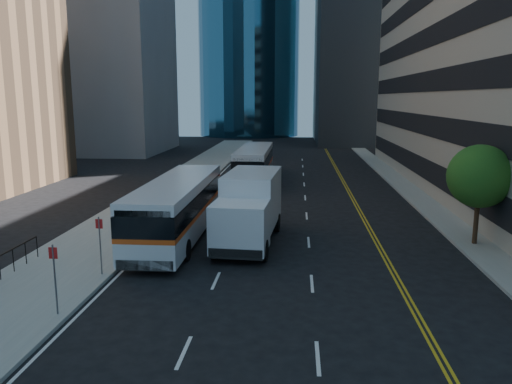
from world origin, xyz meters
TOP-DOWN VIEW (x-y plane):
  - ground at (0.00, 0.00)m, footprint 160.00×160.00m
  - sidewalk_west at (-10.50, 25.00)m, footprint 5.00×90.00m
  - sidewalk_east at (9.00, 25.00)m, footprint 2.00×90.00m
  - midrise_west at (-28.00, 52.00)m, footprint 18.00×18.00m
  - street_tree at (9.00, 8.00)m, footprint 3.20×3.20m
  - bus_front at (-6.54, 8.18)m, footprint 2.76×12.42m
  - bus_rear at (-4.00, 27.02)m, footprint 2.73×12.14m
  - box_truck at (-2.63, 7.68)m, footprint 3.12×7.74m

SIDE VIEW (x-z plane):
  - ground at x=0.00m, z-range 0.00..0.00m
  - sidewalk_west at x=-10.50m, z-range 0.00..0.15m
  - sidewalk_east at x=9.00m, z-range 0.00..0.15m
  - bus_rear at x=-4.00m, z-range 0.14..3.27m
  - bus_front at x=-6.54m, z-range 0.15..3.35m
  - box_truck at x=-2.63m, z-range 0.10..3.72m
  - street_tree at x=9.00m, z-range 1.09..6.19m
  - midrise_west at x=-28.00m, z-range 0.00..35.00m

